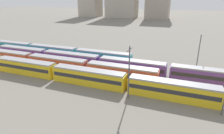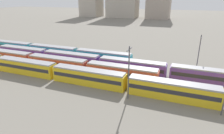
{
  "view_description": "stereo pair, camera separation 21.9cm",
  "coord_description": "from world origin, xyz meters",
  "views": [
    {
      "loc": [
        49.42,
        -36.86,
        19.39
      ],
      "look_at": [
        32.0,
        7.8,
        2.04
      ],
      "focal_mm": 31.0,
      "sensor_mm": 36.0,
      "label": 1
    },
    {
      "loc": [
        49.62,
        -36.78,
        19.39
      ],
      "look_at": [
        32.0,
        7.8,
        2.04
      ],
      "focal_mm": 31.0,
      "sensor_mm": 36.0,
      "label": 2
    }
  ],
  "objects": [
    {
      "name": "catenary_pole_2",
      "position": [
        39.83,
        -3.23,
        6.02
      ],
      "size": [
        0.24,
        3.2,
        10.93
      ],
      "color": "#4C4C51",
      "rests_on": "ground_plane"
    },
    {
      "name": "train_track_0",
      "position": [
        29.17,
        0.0,
        1.9
      ],
      "size": [
        93.6,
        3.06,
        3.75
      ],
      "color": "yellow",
      "rests_on": "ground_plane"
    },
    {
      "name": "train_track_3",
      "position": [
        7.09,
        15.6,
        1.9
      ],
      "size": [
        55.8,
        3.06,
        3.75
      ],
      "color": "teal",
      "rests_on": "ground_plane"
    },
    {
      "name": "train_track_2",
      "position": [
        27.22,
        10.4,
        1.9
      ],
      "size": [
        74.7,
        3.06,
        3.75
      ],
      "color": "#6B429E",
      "rests_on": "ground_plane"
    },
    {
      "name": "ground_plane",
      "position": [
        0.0,
        7.8,
        0.0
      ],
      "size": [
        600.0,
        600.0,
        0.0
      ],
      "primitive_type": "plane",
      "color": "slate"
    },
    {
      "name": "catenary_pole_1",
      "position": [
        52.92,
        18.53,
        5.64
      ],
      "size": [
        0.24,
        3.2,
        10.18
      ],
      "color": "#4C4C51",
      "rests_on": "ground_plane"
    },
    {
      "name": "train_track_1",
      "position": [
        16.64,
        5.2,
        1.9
      ],
      "size": [
        55.8,
        3.06,
        3.75
      ],
      "color": "#BC4C38",
      "rests_on": "ground_plane"
    }
  ]
}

